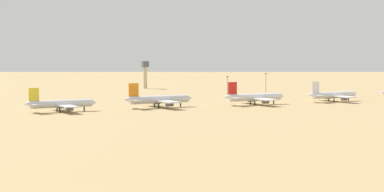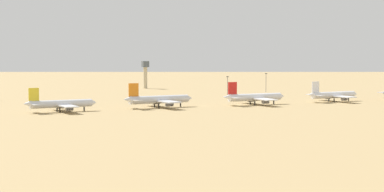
% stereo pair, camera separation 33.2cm
% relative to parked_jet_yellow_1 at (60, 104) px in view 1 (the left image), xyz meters
% --- Properties ---
extents(ground, '(4000.00, 4000.00, 0.00)m').
position_rel_parked_jet_yellow_1_xyz_m(ground, '(84.48, 5.85, -4.22)').
color(ground, tan).
extents(ridge_west, '(347.92, 289.06, 70.46)m').
position_rel_parked_jet_yellow_1_xyz_m(ridge_west, '(129.91, 1185.89, 31.01)').
color(ridge_west, gray).
rests_on(ridge_west, ground).
extents(ridge_center, '(426.25, 368.52, 128.63)m').
position_rel_parked_jet_yellow_1_xyz_m(ridge_center, '(525.71, 1064.25, 60.09)').
color(ridge_center, gray).
rests_on(ridge_center, ground).
extents(parked_jet_yellow_1, '(39.00, 32.86, 12.88)m').
position_rel_parked_jet_yellow_1_xyz_m(parked_jet_yellow_1, '(0.00, 0.00, 0.00)').
color(parked_jet_yellow_1, silver).
rests_on(parked_jet_yellow_1, ground).
extents(parked_jet_orange_2, '(42.52, 35.93, 14.04)m').
position_rel_parked_jet_yellow_1_xyz_m(parked_jet_orange_2, '(55.55, 3.87, 0.38)').
color(parked_jet_orange_2, silver).
rests_on(parked_jet_orange_2, ground).
extents(parked_jet_red_3, '(41.52, 34.90, 13.72)m').
position_rel_parked_jet_yellow_1_xyz_m(parked_jet_red_3, '(113.98, 0.11, 0.28)').
color(parked_jet_red_3, white).
rests_on(parked_jet_red_3, ground).
extents(parked_jet_white_4, '(39.09, 33.02, 12.91)m').
position_rel_parked_jet_yellow_1_xyz_m(parked_jet_white_4, '(170.47, 1.87, 0.01)').
color(parked_jet_white_4, white).
rests_on(parked_jet_white_4, ground).
extents(control_tower, '(5.20, 5.20, 22.99)m').
position_rel_parked_jet_yellow_1_xyz_m(control_tower, '(112.64, 187.69, 9.65)').
color(control_tower, '#C6B793').
rests_on(control_tower, ground).
extents(light_pole_mid, '(1.80, 0.50, 14.39)m').
position_rel_parked_jet_yellow_1_xyz_m(light_pole_mid, '(181.94, 105.43, 4.16)').
color(light_pole_mid, '#59595E').
rests_on(light_pole_mid, ground).
extents(light_pole_east, '(1.80, 0.50, 13.73)m').
position_rel_parked_jet_yellow_1_xyz_m(light_pole_east, '(134.20, 75.87, 3.82)').
color(light_pole_east, '#59595E').
rests_on(light_pole_east, ground).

